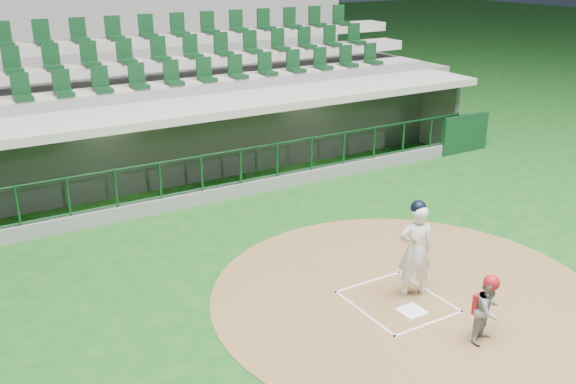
# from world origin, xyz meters

# --- Properties ---
(ground) EXTENTS (120.00, 120.00, 0.00)m
(ground) POSITION_xyz_m (0.00, 0.00, 0.00)
(ground) COLOR #144614
(ground) RESTS_ON ground
(dirt_circle) EXTENTS (7.20, 7.20, 0.01)m
(dirt_circle) POSITION_xyz_m (0.30, -0.20, 0.01)
(dirt_circle) COLOR brown
(dirt_circle) RESTS_ON ground
(home_plate) EXTENTS (0.43, 0.43, 0.02)m
(home_plate) POSITION_xyz_m (0.00, -0.70, 0.02)
(home_plate) COLOR white
(home_plate) RESTS_ON dirt_circle
(batter_box_chalk) EXTENTS (1.55, 1.80, 0.01)m
(batter_box_chalk) POSITION_xyz_m (0.00, -0.30, 0.02)
(batter_box_chalk) COLOR silver
(batter_box_chalk) RESTS_ON ground
(dugout_structure) EXTENTS (16.40, 3.70, 3.00)m
(dugout_structure) POSITION_xyz_m (0.10, 7.82, 0.96)
(dugout_structure) COLOR gray
(dugout_structure) RESTS_ON ground
(seating_deck) EXTENTS (17.00, 6.72, 5.15)m
(seating_deck) POSITION_xyz_m (0.00, 10.91, 1.42)
(seating_deck) COLOR slate
(seating_deck) RESTS_ON ground
(batter) EXTENTS (0.91, 0.95, 1.85)m
(batter) POSITION_xyz_m (0.42, -0.22, 0.93)
(batter) COLOR white
(batter) RESTS_ON dirt_circle
(catcher) EXTENTS (0.62, 0.54, 1.18)m
(catcher) POSITION_xyz_m (0.44, -1.97, 0.60)
(catcher) COLOR #96979C
(catcher) RESTS_ON dirt_circle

